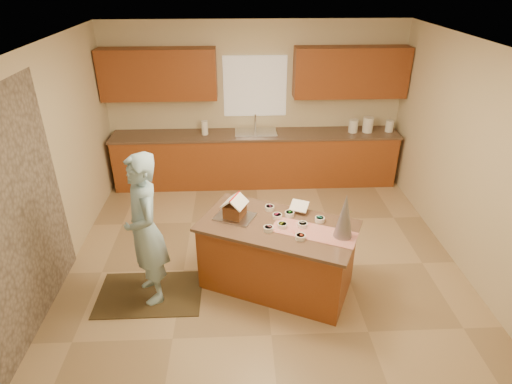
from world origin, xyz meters
TOP-DOWN VIEW (x-y plane):
  - floor at (0.00, 0.00)m, footprint 5.50×5.50m
  - ceiling at (0.00, 0.00)m, footprint 5.50×5.50m
  - wall_back at (0.00, 2.75)m, footprint 5.50×5.50m
  - wall_front at (0.00, -2.75)m, footprint 5.50×5.50m
  - wall_left at (-2.50, 0.00)m, footprint 5.50×5.50m
  - wall_right at (2.50, 0.00)m, footprint 5.50×5.50m
  - stone_accent at (-2.48, -0.80)m, footprint 0.00×2.50m
  - window_curtain at (0.00, 2.72)m, footprint 1.05×0.03m
  - back_counter_base at (0.00, 2.45)m, footprint 4.80×0.60m
  - back_counter_top at (0.00, 2.45)m, footprint 4.85×0.63m
  - upper_cabinet_left at (-1.55, 2.57)m, footprint 1.85×0.35m
  - upper_cabinet_right at (1.55, 2.57)m, footprint 1.85×0.35m
  - sink at (0.00, 2.45)m, footprint 0.70×0.45m
  - faucet at (0.00, 2.63)m, footprint 0.03×0.03m
  - island_base at (0.12, -0.32)m, footprint 1.87×1.46m
  - island_top at (0.12, -0.32)m, footprint 1.97×1.56m
  - table_runner at (0.50, -0.49)m, footprint 0.98×0.69m
  - baking_tray at (-0.36, -0.14)m, footprint 0.52×0.47m
  - cookbook at (0.40, -0.06)m, footprint 0.25×0.23m
  - tinsel_tree at (0.80, -0.58)m, footprint 0.27×0.27m
  - rug at (-1.38, -0.44)m, footprint 1.21×0.79m
  - boy at (-1.33, -0.44)m, footprint 0.65×0.76m
  - canister_a at (1.66, 2.45)m, footprint 0.16×0.16m
  - canister_b at (1.91, 2.45)m, footprint 0.18×0.18m
  - canister_c at (2.28, 2.45)m, footprint 0.14×0.14m
  - paper_towel at (-0.85, 2.45)m, footprint 0.11×0.11m
  - gingerbread_house at (-0.36, -0.14)m, footprint 0.34×0.34m
  - candy_bowls at (0.25, -0.30)m, footprint 0.71×0.74m

SIDE VIEW (x-z plane):
  - floor at x=0.00m, z-range 0.00..0.00m
  - rug at x=-1.38m, z-range 0.00..0.01m
  - island_base at x=0.12m, z-range 0.00..0.82m
  - back_counter_base at x=0.00m, z-range 0.00..0.88m
  - island_top at x=0.12m, z-range 0.82..0.85m
  - table_runner at x=0.50m, z-range 0.85..0.86m
  - baking_tray at x=-0.36m, z-range 0.85..0.88m
  - candy_bowls at x=0.25m, z-range 0.85..0.91m
  - sink at x=0.00m, z-range 0.83..0.95m
  - back_counter_top at x=0.00m, z-range 0.88..0.92m
  - boy at x=-1.33m, z-range 0.01..1.79m
  - cookbook at x=0.40m, z-range 0.89..0.98m
  - gingerbread_house at x=-0.36m, z-range 0.84..1.11m
  - canister_c at x=2.28m, z-range 0.92..1.12m
  - canister_a at x=1.66m, z-range 0.92..1.13m
  - paper_towel at x=-0.85m, z-range 0.92..1.15m
  - canister_b at x=1.91m, z-range 0.92..1.17m
  - faucet at x=0.00m, z-range 0.92..1.20m
  - tinsel_tree at x=0.80m, z-range 0.85..1.36m
  - stone_accent at x=-2.48m, z-range 0.00..2.50m
  - wall_back at x=0.00m, z-range 1.35..1.35m
  - wall_front at x=0.00m, z-range 1.35..1.35m
  - wall_left at x=-2.50m, z-range 1.35..1.35m
  - wall_right at x=2.50m, z-range 1.35..1.35m
  - window_curtain at x=0.00m, z-range 1.15..2.15m
  - upper_cabinet_left at x=-1.55m, z-range 1.50..2.30m
  - upper_cabinet_right at x=1.55m, z-range 1.50..2.30m
  - ceiling at x=0.00m, z-range 2.70..2.70m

